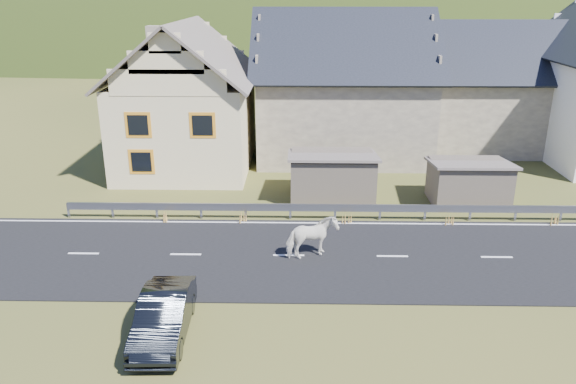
{
  "coord_description": "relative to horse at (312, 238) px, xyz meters",
  "views": [
    {
      "loc": [
        -3.64,
        -19.54,
        9.74
      ],
      "look_at": [
        -4.07,
        1.94,
        1.94
      ],
      "focal_mm": 35.0,
      "sensor_mm": 36.0,
      "label": 1
    }
  ],
  "objects": [
    {
      "name": "house_stone_b",
      "position": [
        12.12,
        17.11,
        3.38
      ],
      "size": [
        9.8,
        8.8,
        8.1
      ],
      "color": "tan",
      "rests_on": "ground"
    },
    {
      "name": "conifer_patch",
      "position": [
        -51.88,
        110.11,
        5.14
      ],
      "size": [
        76.0,
        50.0,
        28.0
      ],
      "primitive_type": "ellipsoid",
      "color": "black",
      "rests_on": "ground"
    },
    {
      "name": "lane_markings",
      "position": [
        3.12,
        0.11,
        -0.81
      ],
      "size": [
        60.0,
        6.6,
        0.01
      ],
      "primitive_type": "cube",
      "color": "silver",
      "rests_on": "road"
    },
    {
      "name": "house_cream",
      "position": [
        -6.88,
        12.11,
        3.5
      ],
      "size": [
        7.8,
        9.8,
        8.3
      ],
      "color": "beige",
      "rests_on": "ground"
    },
    {
      "name": "car",
      "position": [
        -4.47,
        -5.21,
        -0.2
      ],
      "size": [
        1.54,
        4.04,
        1.32
      ],
      "primitive_type": "imported",
      "rotation": [
        0.0,
        0.0,
        0.04
      ],
      "color": "black",
      "rests_on": "ground"
    },
    {
      "name": "guardrail",
      "position": [
        3.12,
        3.8,
        -0.29
      ],
      "size": [
        28.1,
        0.09,
        0.75
      ],
      "color": "#93969B",
      "rests_on": "ground"
    },
    {
      "name": "ground",
      "position": [
        3.12,
        0.11,
        -0.86
      ],
      "size": [
        160.0,
        160.0,
        0.0
      ],
      "primitive_type": "plane",
      "color": "#343C19",
      "rests_on": "ground"
    },
    {
      "name": "shed_left",
      "position": [
        1.12,
        6.61,
        0.24
      ],
      "size": [
        4.3,
        3.3,
        2.4
      ],
      "primitive_type": "cube",
      "color": "#675A4B",
      "rests_on": "ground"
    },
    {
      "name": "mountain",
      "position": [
        8.12,
        180.11,
        -20.86
      ],
      "size": [
        440.0,
        280.0,
        260.0
      ],
      "primitive_type": "ellipsoid",
      "color": "#22300D",
      "rests_on": "ground"
    },
    {
      "name": "shed_right",
      "position": [
        7.62,
        6.11,
        0.14
      ],
      "size": [
        3.8,
        2.9,
        2.2
      ],
      "primitive_type": "cube",
      "color": "#675A4B",
      "rests_on": "ground"
    },
    {
      "name": "road",
      "position": [
        3.12,
        0.11,
        -0.84
      ],
      "size": [
        60.0,
        7.0,
        0.04
      ],
      "primitive_type": "cube",
      "color": "black",
      "rests_on": "ground"
    },
    {
      "name": "house_stone_a",
      "position": [
        2.12,
        15.11,
        3.78
      ],
      "size": [
        10.8,
        9.8,
        8.9
      ],
      "color": "tan",
      "rests_on": "ground"
    },
    {
      "name": "horse",
      "position": [
        0.0,
        0.0,
        0.0
      ],
      "size": [
        1.58,
        2.12,
        1.63
      ],
      "primitive_type": "imported",
      "rotation": [
        0.0,
        0.0,
        1.99
      ],
      "color": "white",
      "rests_on": "road"
    }
  ]
}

